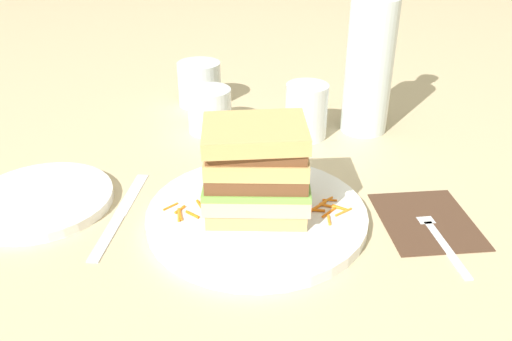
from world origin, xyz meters
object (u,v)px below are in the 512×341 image
Objects in this scene: sandwich at (256,170)px; fork at (435,230)px; knife at (119,215)px; empty_tumbler_1 at (200,84)px; side_plate at (41,200)px; napkin_dark at (427,222)px; main_plate at (257,215)px; empty_tumbler_0 at (210,110)px; water_bottle at (370,57)px; juice_glass at (306,115)px.

sandwich is 0.23m from fork.
empty_tumbler_1 is (0.08, 0.38, 0.04)m from knife.
empty_tumbler_1 is (-0.31, 0.43, 0.04)m from fork.
sandwich is 0.71× the size of side_plate.
napkin_dark is 1.70× the size of empty_tumbler_1.
main_plate is 0.40m from empty_tumbler_1.
side_plate is (-0.11, 0.03, 0.01)m from knife.
napkin_dark is at bearing -6.78° from side_plate.
main_plate is at bearing -9.23° from side_plate.
empty_tumbler_0 is (-0.07, 0.27, -0.04)m from sandwich.
empty_tumbler_0 is (-0.28, 0.28, 0.04)m from napkin_dark.
napkin_dark is 0.48× the size of water_bottle.
main_plate is 0.28m from empty_tumbler_0.
side_plate is at bearing -152.05° from juice_glass.
knife is at bearing 172.89° from fork.
knife is (-0.17, 0.01, -0.07)m from sandwich.
empty_tumbler_0 is (-0.26, 0.00, -0.09)m from water_bottle.
empty_tumbler_1 is 0.40m from side_plate.
juice_glass is 0.42m from side_plate.
main_plate reaches higher than napkin_dark.
napkin_dark is (0.21, -0.01, -0.07)m from sandwich.
side_plate is (-0.21, -0.23, -0.03)m from empty_tumbler_0.
juice_glass reaches higher than knife.
empty_tumbler_0 is at bearing 132.94° from fork.
juice_glass is at bearing -166.40° from water_bottle.
side_plate is at bearing 170.77° from main_plate.
main_plate is 0.26m from juice_glass.
knife is 2.23× the size of juice_glass.
empty_tumbler_1 reaches higher than empty_tumbler_0.
juice_glass is (0.09, 0.24, 0.03)m from main_plate.
water_bottle reaches higher than empty_tumbler_0.
water_bottle is at bearing -0.77° from empty_tumbler_0.
juice_glass is 0.24m from empty_tumbler_1.
sandwich is 0.46× the size of water_bottle.
main_plate is at bearing -76.59° from empty_tumbler_1.
side_plate reaches higher than napkin_dark.
sandwich is at bearing -75.72° from empty_tumbler_0.
fork is (0.22, -0.03, -0.07)m from sandwich.
knife is 2.50× the size of empty_tumbler_1.
side_plate is (-0.50, 0.08, 0.00)m from fork.
sandwich is 0.96× the size of napkin_dark.
sandwich reaches higher than empty_tumbler_0.
empty_tumbler_0 is (-0.29, 0.31, 0.03)m from fork.
empty_tumbler_0 is 0.12m from empty_tumbler_1.
fork is 0.42m from empty_tumbler_0.
main_plate is 0.29m from side_plate.
empty_tumbler_1 is at bearing 125.87° from fork.
water_bottle reaches higher than napkin_dark.
empty_tumbler_1 is at bearing 127.14° from napkin_dark.
fork is at bearing -84.24° from napkin_dark.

